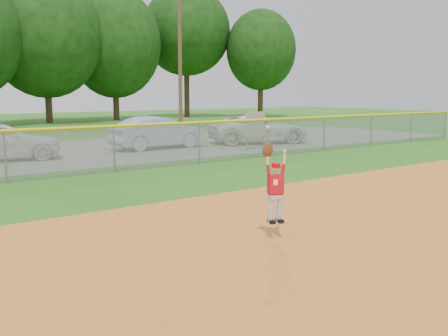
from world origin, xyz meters
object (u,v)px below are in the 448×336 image
at_px(car_blue, 158,133).
at_px(car_white_b, 259,129).
at_px(ballplayer, 274,183).
at_px(sponsor_sign, 255,125).

height_order(car_blue, car_white_b, car_blue).
relative_size(car_white_b, ballplayer, 2.95).
relative_size(car_white_b, sponsor_sign, 2.87).
distance_m(car_white_b, ballplayer, 16.81).
bearing_deg(sponsor_sign, ballplayer, -129.01).
distance_m(car_blue, sponsor_sign, 4.47).
bearing_deg(car_white_b, ballplayer, 160.02).
height_order(car_white_b, ballplayer, ballplayer).
relative_size(sponsor_sign, ballplayer, 1.03).
bearing_deg(ballplayer, car_white_b, 50.22).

